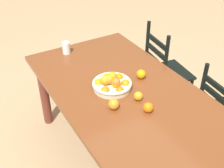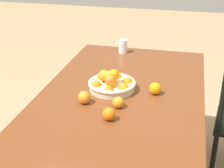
# 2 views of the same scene
# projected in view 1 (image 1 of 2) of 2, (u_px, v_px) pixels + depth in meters

# --- Properties ---
(ground_plane) EXTENTS (12.00, 12.00, 0.00)m
(ground_plane) POSITION_uv_depth(u_px,v_px,m) (123.00, 157.00, 2.68)
(ground_plane) COLOR tan
(dining_table) EXTENTS (1.84, 1.02, 0.77)m
(dining_table) POSITION_uv_depth(u_px,v_px,m) (124.00, 101.00, 2.30)
(dining_table) COLOR brown
(dining_table) RESTS_ON ground
(chair_near_window) EXTENTS (0.47, 0.47, 0.89)m
(chair_near_window) POSITION_uv_depth(u_px,v_px,m) (224.00, 115.00, 2.50)
(chair_near_window) COLOR black
(chair_near_window) RESTS_ON ground
(chair_by_cabinet) EXTENTS (0.47, 0.47, 0.97)m
(chair_by_cabinet) POSITION_uv_depth(u_px,v_px,m) (165.00, 72.00, 3.06)
(chair_by_cabinet) COLOR black
(chair_by_cabinet) RESTS_ON ground
(fruit_bowl) EXTENTS (0.31, 0.31, 0.14)m
(fruit_bowl) POSITION_uv_depth(u_px,v_px,m) (112.00, 84.00, 2.23)
(fruit_bowl) COLOR beige
(fruit_bowl) RESTS_ON dining_table
(orange_loose_0) EXTENTS (0.07, 0.07, 0.07)m
(orange_loose_0) POSITION_uv_depth(u_px,v_px,m) (138.00, 96.00, 2.12)
(orange_loose_0) COLOR orange
(orange_loose_0) RESTS_ON dining_table
(orange_loose_1) EXTENTS (0.08, 0.08, 0.08)m
(orange_loose_1) POSITION_uv_depth(u_px,v_px,m) (114.00, 104.00, 2.03)
(orange_loose_1) COLOR orange
(orange_loose_1) RESTS_ON dining_table
(orange_loose_2) EXTENTS (0.08, 0.08, 0.08)m
(orange_loose_2) POSITION_uv_depth(u_px,v_px,m) (141.00, 74.00, 2.36)
(orange_loose_2) COLOR orange
(orange_loose_2) RESTS_ON dining_table
(orange_loose_3) EXTENTS (0.07, 0.07, 0.07)m
(orange_loose_3) POSITION_uv_depth(u_px,v_px,m) (148.00, 108.00, 2.00)
(orange_loose_3) COLOR orange
(orange_loose_3) RESTS_ON dining_table
(drinking_glass) EXTENTS (0.07, 0.07, 0.11)m
(drinking_glass) POSITION_uv_depth(u_px,v_px,m) (66.00, 48.00, 2.70)
(drinking_glass) COLOR silver
(drinking_glass) RESTS_ON dining_table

